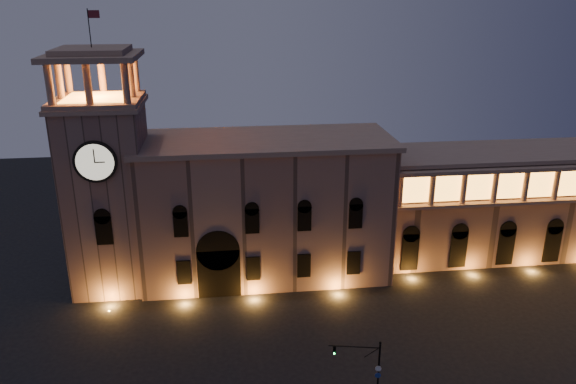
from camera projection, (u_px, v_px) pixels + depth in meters
The scene contains 5 objects.
ground at pixel (308, 379), 52.35m from camera, with size 160.00×160.00×0.00m, color black.
government_building at pixel (265, 207), 69.64m from camera, with size 30.80×12.80×17.60m.
clock_tower at pixel (108, 187), 65.39m from camera, with size 9.80×9.80×32.40m.
colonnade_wing at pixel (515, 201), 75.86m from camera, with size 40.60×11.50×14.50m.
traffic_light at pixel (369, 371), 48.24m from camera, with size 4.52×1.17×6.31m.
Camera 1 is at (-7.05, -42.83, 34.12)m, focal length 35.00 mm.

